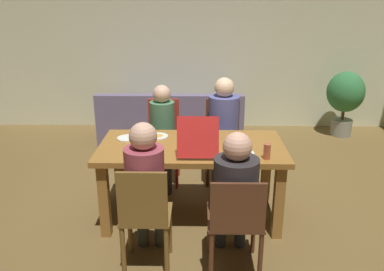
% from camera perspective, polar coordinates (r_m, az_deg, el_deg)
% --- Properties ---
extents(ground_plane, '(20.00, 20.00, 0.00)m').
position_cam_1_polar(ground_plane, '(4.20, -0.02, -11.35)').
color(ground_plane, brown).
extents(back_wall, '(6.93, 0.12, 2.78)m').
position_cam_1_polar(back_wall, '(6.73, 0.42, 12.93)').
color(back_wall, beige).
rests_on(back_wall, ground).
extents(dining_table, '(1.79, 0.91, 0.78)m').
position_cam_1_polar(dining_table, '(3.90, -0.02, -2.92)').
color(dining_table, '#976429').
rests_on(dining_table, ground).
extents(chair_0, '(0.43, 0.39, 0.98)m').
position_cam_1_polar(chair_0, '(4.82, 4.37, -0.26)').
color(chair_0, '#5E2F16').
rests_on(chair_0, ground).
extents(person_0, '(0.35, 0.55, 1.27)m').
position_cam_1_polar(person_0, '(4.62, 4.54, 1.77)').
color(person_0, '#403F4C').
rests_on(person_0, ground).
extents(chair_1, '(0.39, 0.41, 0.99)m').
position_cam_1_polar(chair_1, '(4.79, -4.08, -0.10)').
color(chair_1, '#A82D24').
rests_on(chair_1, ground).
extents(person_1, '(0.28, 0.49, 1.19)m').
position_cam_1_polar(person_1, '(4.60, -4.29, 0.96)').
color(person_1, '#3A3542').
rests_on(person_1, ground).
extents(chair_2, '(0.43, 0.46, 0.88)m').
position_cam_1_polar(chair_2, '(3.18, 6.24, -11.84)').
color(chair_2, '#522E1C').
rests_on(chair_2, ground).
extents(person_2, '(0.35, 0.53, 1.19)m').
position_cam_1_polar(person_2, '(3.20, 6.15, -7.37)').
color(person_2, '#2B2F3A').
rests_on(person_2, ground).
extents(chair_3, '(0.40, 0.39, 0.93)m').
position_cam_1_polar(chair_3, '(3.22, -6.73, -11.24)').
color(chair_3, brown).
rests_on(chair_3, ground).
extents(person_3, '(0.31, 0.48, 1.25)m').
position_cam_1_polar(person_3, '(3.23, -6.59, -6.62)').
color(person_3, '#3B4139').
rests_on(person_3, ground).
extents(pizza_box_0, '(0.37, 0.49, 0.37)m').
position_cam_1_polar(pizza_box_0, '(3.72, 0.84, -1.34)').
color(pizza_box_0, red).
rests_on(pizza_box_0, dining_table).
extents(plate_0, '(0.22, 0.22, 0.03)m').
position_cam_1_polar(plate_0, '(3.66, -8.00, -2.59)').
color(plate_0, white).
rests_on(plate_0, dining_table).
extents(plate_1, '(0.21, 0.21, 0.03)m').
position_cam_1_polar(plate_1, '(4.09, -4.92, -0.06)').
color(plate_1, white).
rests_on(plate_1, dining_table).
extents(plate_2, '(0.20, 0.20, 0.01)m').
position_cam_1_polar(plate_2, '(4.08, -9.20, -0.37)').
color(plate_2, white).
rests_on(plate_2, dining_table).
extents(plate_3, '(0.25, 0.25, 0.03)m').
position_cam_1_polar(plate_3, '(3.67, 6.93, -2.49)').
color(plate_3, white).
rests_on(plate_3, dining_table).
extents(drinking_glass_0, '(0.06, 0.06, 0.14)m').
position_cam_1_polar(drinking_glass_0, '(3.58, 10.63, -2.24)').
color(drinking_glass_0, '#B15333').
rests_on(drinking_glass_0, dining_table).
extents(drinking_glass_1, '(0.06, 0.06, 0.12)m').
position_cam_1_polar(drinking_glass_1, '(4.16, -0.94, 1.03)').
color(drinking_glass_1, silver).
rests_on(drinking_glass_1, dining_table).
extents(couch, '(2.15, 0.92, 0.80)m').
position_cam_1_polar(couch, '(6.20, -2.95, 1.79)').
color(couch, slate).
rests_on(couch, ground).
extents(potted_plant, '(0.58, 0.58, 1.04)m').
position_cam_1_polar(potted_plant, '(6.75, 20.99, 5.27)').
color(potted_plant, gray).
rests_on(potted_plant, ground).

